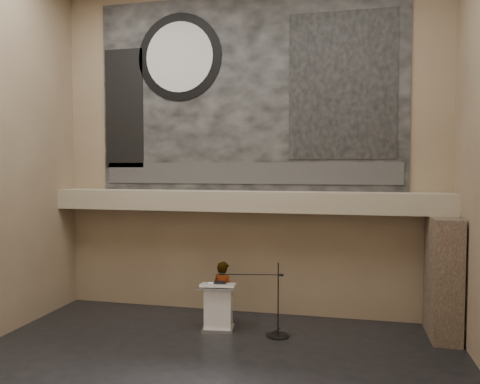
# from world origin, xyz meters

# --- Properties ---
(floor) EXTENTS (10.00, 10.00, 0.00)m
(floor) POSITION_xyz_m (0.00, 0.00, 0.00)
(floor) COLOR black
(floor) RESTS_ON ground
(wall_back) EXTENTS (10.00, 0.02, 8.50)m
(wall_back) POSITION_xyz_m (0.00, 4.00, 4.25)
(wall_back) COLOR #7D684F
(wall_back) RESTS_ON floor
(wall_front) EXTENTS (10.00, 0.02, 8.50)m
(wall_front) POSITION_xyz_m (0.00, -4.00, 4.25)
(wall_front) COLOR #7D684F
(wall_front) RESTS_ON floor
(soffit) EXTENTS (10.00, 0.80, 0.50)m
(soffit) POSITION_xyz_m (0.00, 3.60, 2.95)
(soffit) COLOR gray
(soffit) RESTS_ON wall_back
(sprinkler_left) EXTENTS (0.04, 0.04, 0.06)m
(sprinkler_left) POSITION_xyz_m (-1.60, 3.55, 2.67)
(sprinkler_left) COLOR #B2893D
(sprinkler_left) RESTS_ON soffit
(sprinkler_right) EXTENTS (0.04, 0.04, 0.06)m
(sprinkler_right) POSITION_xyz_m (1.90, 3.55, 2.67)
(sprinkler_right) COLOR #B2893D
(sprinkler_right) RESTS_ON soffit
(banner) EXTENTS (8.00, 0.05, 5.00)m
(banner) POSITION_xyz_m (0.00, 3.97, 5.70)
(banner) COLOR black
(banner) RESTS_ON wall_back
(banner_text_strip) EXTENTS (7.76, 0.02, 0.55)m
(banner_text_strip) POSITION_xyz_m (0.00, 3.93, 3.65)
(banner_text_strip) COLOR #303030
(banner_text_strip) RESTS_ON banner
(banner_clock_rim) EXTENTS (2.30, 0.02, 2.30)m
(banner_clock_rim) POSITION_xyz_m (-1.80, 3.93, 6.70)
(banner_clock_rim) COLOR black
(banner_clock_rim) RESTS_ON banner
(banner_clock_face) EXTENTS (1.84, 0.02, 1.84)m
(banner_clock_face) POSITION_xyz_m (-1.80, 3.91, 6.70)
(banner_clock_face) COLOR silver
(banner_clock_face) RESTS_ON banner
(banner_building_print) EXTENTS (2.60, 0.02, 3.60)m
(banner_building_print) POSITION_xyz_m (2.40, 3.93, 5.80)
(banner_building_print) COLOR black
(banner_building_print) RESTS_ON banner
(banner_brick_print) EXTENTS (1.10, 0.02, 3.20)m
(banner_brick_print) POSITION_xyz_m (-3.40, 3.93, 5.40)
(banner_brick_print) COLOR black
(banner_brick_print) RESTS_ON banner
(stone_pier) EXTENTS (0.60, 1.40, 2.70)m
(stone_pier) POSITION_xyz_m (4.65, 3.15, 1.35)
(stone_pier) COLOR #44352A
(stone_pier) RESTS_ON floor
(lectern) EXTENTS (0.86, 0.66, 1.14)m
(lectern) POSITION_xyz_m (-0.35, 2.48, 0.55)
(lectern) COLOR silver
(lectern) RESTS_ON floor
(binder) EXTENTS (0.29, 0.24, 0.04)m
(binder) POSITION_xyz_m (-0.31, 2.49, 1.12)
(binder) COLOR black
(binder) RESTS_ON lectern
(papers) EXTENTS (0.30, 0.36, 0.00)m
(papers) POSITION_xyz_m (-0.47, 2.41, 1.10)
(papers) COLOR silver
(papers) RESTS_ON lectern
(speaker_person) EXTENTS (0.67, 0.57, 1.55)m
(speaker_person) POSITION_xyz_m (-0.33, 2.83, 0.78)
(speaker_person) COLOR white
(speaker_person) RESTS_ON floor
(mic_stand) EXTENTS (1.58, 0.52, 1.67)m
(mic_stand) POSITION_xyz_m (1.01, 2.38, 0.25)
(mic_stand) COLOR black
(mic_stand) RESTS_ON floor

